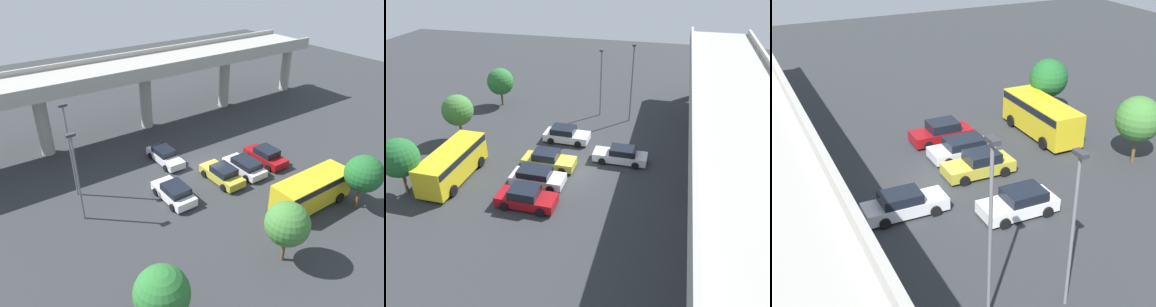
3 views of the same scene
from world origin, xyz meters
The scene contains 11 objects.
ground_plane centered at (0.00, 0.00, 0.00)m, with size 102.15×102.15×0.00m, color #2D3033.
parked_car_0 centered at (-5.43, -2.36, 0.72)m, with size 2.25×4.48×1.51m.
parked_car_1 centered at (-2.72, 3.63, 0.69)m, with size 2.02×4.85×1.48m.
parked_car_2 centered at (-0.18, -2.45, 0.73)m, with size 2.18×4.65×1.57m.
parked_car_3 centered at (2.59, -2.51, 0.70)m, with size 2.23×4.45×1.42m.
parked_car_4 centered at (5.60, -2.27, 0.74)m, with size 2.20×4.56×1.59m.
shuttle_bus centered at (3.57, -9.59, 1.61)m, with size 7.45×2.79×2.69m.
lamp_post_near_aisle centered at (-12.80, -0.40, 4.48)m, with size 0.70×0.35×7.60m.
lamp_post_mid_lot centered at (-12.06, 3.11, 4.97)m, with size 0.70×0.35×8.55m.
tree_front_centre centered at (-3.10, -12.74, 3.19)m, with size 3.06×3.06×4.73m.
tree_front_right centered at (6.54, -12.06, 3.28)m, with size 3.07×3.07×4.83m.
Camera 3 is at (-27.70, 11.70, 16.60)m, focal length 50.00 mm.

